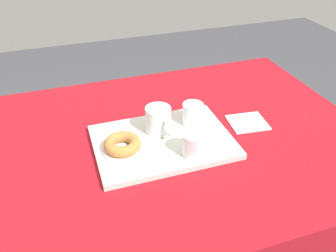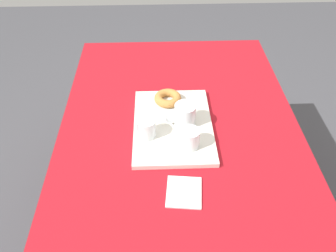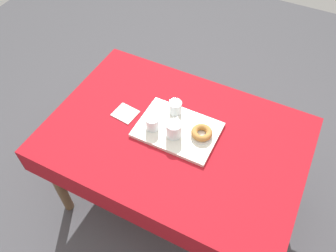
# 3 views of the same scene
# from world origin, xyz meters

# --- Properties ---
(dining_table) EXTENTS (1.45, 1.00, 0.74)m
(dining_table) POSITION_xyz_m (0.00, 0.00, 0.65)
(dining_table) COLOR #A8141E
(dining_table) RESTS_ON ground
(serving_tray) EXTENTS (0.45, 0.32, 0.02)m
(serving_tray) POSITION_xyz_m (-0.00, 0.03, 0.75)
(serving_tray) COLOR silver
(serving_tray) RESTS_ON dining_table
(tea_mug_left) EXTENTS (0.09, 0.13, 0.09)m
(tea_mug_left) POSITION_xyz_m (0.00, -0.02, 0.80)
(tea_mug_left) COLOR white
(tea_mug_left) RESTS_ON serving_tray
(water_glass_near) EXTENTS (0.07, 0.07, 0.08)m
(water_glass_near) POSITION_xyz_m (-0.07, 0.14, 0.79)
(water_glass_near) COLOR white
(water_glass_near) RESTS_ON serving_tray
(water_glass_far) EXTENTS (0.07, 0.07, 0.08)m
(water_glass_far) POSITION_xyz_m (-0.13, -0.03, 0.79)
(water_glass_far) COLOR white
(water_glass_far) RESTS_ON serving_tray
(donut_plate_left) EXTENTS (0.13, 0.13, 0.01)m
(donut_plate_left) POSITION_xyz_m (0.14, 0.05, 0.76)
(donut_plate_left) COLOR white
(donut_plate_left) RESTS_ON serving_tray
(sugar_donut_left) EXTENTS (0.12, 0.12, 0.04)m
(sugar_donut_left) POSITION_xyz_m (0.14, 0.05, 0.78)
(sugar_donut_left) COLOR #BC7F3D
(sugar_donut_left) RESTS_ON donut_plate_left
(paper_napkin) EXTENTS (0.14, 0.13, 0.01)m
(paper_napkin) POSITION_xyz_m (-0.33, 0.01, 0.74)
(paper_napkin) COLOR white
(paper_napkin) RESTS_ON dining_table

